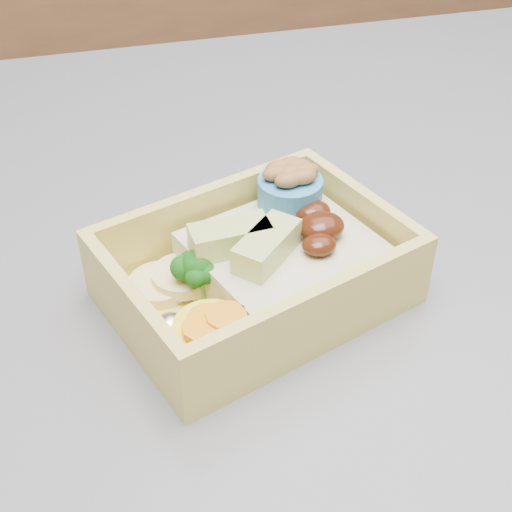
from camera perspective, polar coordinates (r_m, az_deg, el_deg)
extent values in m
cube|color=brown|center=(1.77, -5.33, 13.36)|extent=(3.20, 0.60, 0.90)
cube|color=#CEBE55|center=(0.42, 0.00, -2.98)|extent=(0.19, 0.16, 0.01)
cube|color=#CEBE55|center=(0.44, -4.01, 3.25)|extent=(0.16, 0.06, 0.04)
cube|color=#CEBE55|center=(0.37, 4.78, -4.95)|extent=(0.16, 0.06, 0.04)
cube|color=#CEBE55|center=(0.45, 8.34, 3.06)|extent=(0.04, 0.10, 0.04)
cube|color=#CEBE55|center=(0.38, -9.84, -4.67)|extent=(0.04, 0.10, 0.04)
cube|color=tan|center=(0.42, 2.25, -0.30)|extent=(0.12, 0.12, 0.03)
ellipsoid|color=#371308|center=(0.41, 5.26, 2.37)|extent=(0.03, 0.03, 0.01)
ellipsoid|color=#371308|center=(0.43, 4.56, 3.57)|extent=(0.03, 0.02, 0.01)
ellipsoid|color=#371308|center=(0.40, 5.08, 0.91)|extent=(0.02, 0.02, 0.01)
cube|color=#ADC768|center=(0.40, 0.88, 0.80)|extent=(0.05, 0.05, 0.02)
cube|color=#ADC768|center=(0.40, -2.08, 1.49)|extent=(0.05, 0.02, 0.02)
cylinder|color=#89B561|center=(0.41, -4.67, -2.51)|extent=(0.01, 0.01, 0.01)
sphere|color=#135012|center=(0.40, -4.79, -0.75)|extent=(0.02, 0.02, 0.02)
sphere|color=#135012|center=(0.41, -4.15, -0.32)|extent=(0.01, 0.01, 0.01)
sphere|color=#135012|center=(0.40, -5.88, -0.93)|extent=(0.01, 0.01, 0.01)
sphere|color=#135012|center=(0.40, -3.97, -1.40)|extent=(0.01, 0.01, 0.01)
sphere|color=#135012|center=(0.40, -4.83, -1.66)|extent=(0.01, 0.01, 0.01)
sphere|color=#135012|center=(0.41, -5.35, -0.44)|extent=(0.01, 0.01, 0.01)
cylinder|color=yellow|center=(0.38, -3.63, -6.48)|extent=(0.04, 0.04, 0.02)
cylinder|color=orange|center=(0.37, -3.92, -5.05)|extent=(0.02, 0.02, 0.00)
cylinder|color=orange|center=(0.37, -4.27, -5.80)|extent=(0.02, 0.02, 0.00)
cylinder|color=orange|center=(0.37, -2.39, -4.86)|extent=(0.02, 0.02, 0.00)
cylinder|color=#DDC37F|center=(0.42, -7.71, -2.30)|extent=(0.04, 0.04, 0.01)
cylinder|color=#DDC37F|center=(0.42, -5.88, -1.60)|extent=(0.04, 0.04, 0.01)
ellipsoid|color=silver|center=(0.43, -4.83, 0.13)|extent=(0.02, 0.02, 0.02)
ellipsoid|color=silver|center=(0.39, -6.89, -5.76)|extent=(0.02, 0.02, 0.02)
cylinder|color=teal|center=(0.44, 2.73, 5.12)|extent=(0.04, 0.04, 0.02)
ellipsoid|color=brown|center=(0.43, 2.78, 6.64)|extent=(0.02, 0.02, 0.01)
ellipsoid|color=brown|center=(0.44, 3.37, 7.16)|extent=(0.02, 0.02, 0.01)
ellipsoid|color=brown|center=(0.43, 1.64, 6.62)|extent=(0.02, 0.02, 0.01)
ellipsoid|color=brown|center=(0.43, 3.75, 6.35)|extent=(0.02, 0.02, 0.01)
ellipsoid|color=brown|center=(0.43, 2.62, 6.10)|extent=(0.02, 0.02, 0.01)
ellipsoid|color=brown|center=(0.43, 3.97, 6.83)|extent=(0.02, 0.02, 0.01)
ellipsoid|color=brown|center=(0.44, 1.88, 7.10)|extent=(0.02, 0.02, 0.01)
ellipsoid|color=brown|center=(0.44, 2.82, 7.35)|extent=(0.02, 0.02, 0.01)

